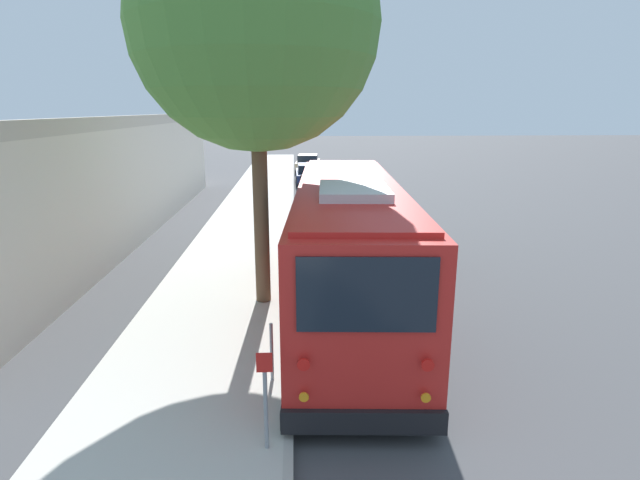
{
  "coord_description": "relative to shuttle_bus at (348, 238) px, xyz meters",
  "views": [
    {
      "loc": [
        -12.83,
        1.81,
        4.76
      ],
      "look_at": [
        0.3,
        1.14,
        1.3
      ],
      "focal_mm": 28.0,
      "sensor_mm": 36.0,
      "label": 1
    }
  ],
  "objects": [
    {
      "name": "parked_sedan_tan",
      "position": [
        27.95,
        0.22,
        -1.14
      ],
      "size": [
        4.36,
        2.07,
        1.32
      ],
      "rotation": [
        0.0,
        0.0,
        -0.08
      ],
      "color": "tan",
      "rests_on": "ground"
    },
    {
      "name": "parked_sedan_navy",
      "position": [
        21.13,
        0.33,
        -1.15
      ],
      "size": [
        4.51,
        1.75,
        1.31
      ],
      "rotation": [
        0.0,
        0.0,
        0.01
      ],
      "color": "#19234C",
      "rests_on": "ground"
    },
    {
      "name": "street_tree",
      "position": [
        0.34,
        2.08,
        5.15
      ],
      "size": [
        5.48,
        5.48,
        9.94
      ],
      "color": "brown",
      "rests_on": "sidewalk_slab"
    },
    {
      "name": "building_backdrop",
      "position": [
        7.98,
        10.62,
        0.32
      ],
      "size": [
        24.34,
        7.5,
        4.54
      ],
      "color": "beige",
      "rests_on": "ground"
    },
    {
      "name": "sidewalk_slab",
      "position": [
        1.32,
        3.23,
        -1.68
      ],
      "size": [
        80.0,
        3.5,
        0.15
      ],
      "primitive_type": "cube",
      "color": "beige",
      "rests_on": "ground"
    },
    {
      "name": "shuttle_bus",
      "position": [
        0.0,
        0.0,
        0.0
      ],
      "size": [
        10.92,
        3.05,
        3.3
      ],
      "rotation": [
        0.0,
        0.0,
        -0.06
      ],
      "color": "red",
      "rests_on": "ground"
    },
    {
      "name": "curb_strip",
      "position": [
        1.32,
        1.41,
        -1.68
      ],
      "size": [
        80.0,
        0.14,
        0.15
      ],
      "primitive_type": "cube",
      "color": "#AAA69D",
      "rests_on": "ground"
    },
    {
      "name": "sign_post_far",
      "position": [
        -3.6,
        1.71,
        -1.08
      ],
      "size": [
        0.06,
        0.06,
        1.06
      ],
      "color": "gray",
      "rests_on": "sidewalk_slab"
    },
    {
      "name": "parked_sedan_black",
      "position": [
        13.72,
        0.22,
        -1.16
      ],
      "size": [
        4.71,
        1.77,
        1.29
      ],
      "rotation": [
        0.0,
        0.0,
        -0.01
      ],
      "color": "black",
      "rests_on": "ground"
    },
    {
      "name": "ground_plane",
      "position": [
        1.32,
        -0.55,
        -1.76
      ],
      "size": [
        160.0,
        160.0,
        0.0
      ],
      "primitive_type": "plane",
      "color": "#474749"
    },
    {
      "name": "sign_post_near",
      "position": [
        -5.43,
        1.71,
        -0.85
      ],
      "size": [
        0.06,
        0.22,
        1.46
      ],
      "color": "gray",
      "rests_on": "sidewalk_slab"
    }
  ]
}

